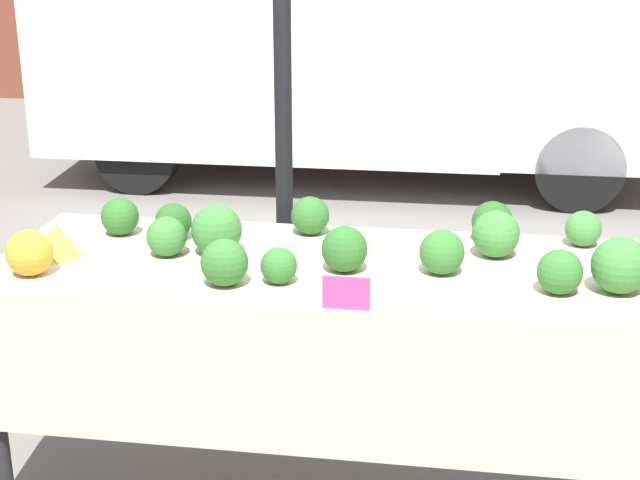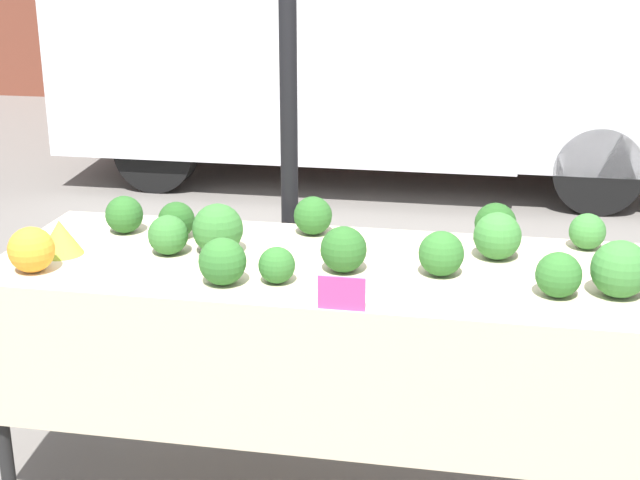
% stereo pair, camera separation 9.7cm
% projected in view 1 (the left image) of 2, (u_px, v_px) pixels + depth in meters
% --- Properties ---
extents(tent_pole, '(0.07, 0.07, 2.46)m').
position_uv_depth(tent_pole, '(283.00, 125.00, 3.54)').
color(tent_pole, black).
rests_on(tent_pole, ground_plane).
extents(parked_truck, '(5.10, 1.84, 2.59)m').
position_uv_depth(parked_truck, '(342.00, 14.00, 7.22)').
color(parked_truck, silver).
rests_on(parked_truck, ground_plane).
extents(market_table, '(2.24, 0.82, 0.88)m').
position_uv_depth(market_table, '(317.00, 298.00, 3.03)').
color(market_table, beige).
rests_on(market_table, ground_plane).
extents(orange_cauliflower, '(0.15, 0.15, 0.15)m').
position_uv_depth(orange_cauliflower, '(29.00, 253.00, 2.92)').
color(orange_cauliflower, orange).
rests_on(orange_cauliflower, market_table).
extents(romanesco_head, '(0.15, 0.15, 0.12)m').
position_uv_depth(romanesco_head, '(57.00, 240.00, 3.09)').
color(romanesco_head, '#93B238').
rests_on(romanesco_head, market_table).
extents(broccoli_head_0, '(0.18, 0.18, 0.18)m').
position_uv_depth(broccoli_head_0, '(217.00, 230.00, 3.11)').
color(broccoli_head_0, '#336B2D').
rests_on(broccoli_head_0, market_table).
extents(broccoli_head_1, '(0.15, 0.15, 0.15)m').
position_uv_depth(broccoli_head_1, '(442.00, 252.00, 2.93)').
color(broccoli_head_1, '#2D6628').
rests_on(broccoli_head_1, market_table).
extents(broccoli_head_2, '(0.14, 0.14, 0.14)m').
position_uv_depth(broccoli_head_2, '(120.00, 217.00, 3.32)').
color(broccoli_head_2, '#285B23').
rests_on(broccoli_head_2, market_table).
extents(broccoli_head_3, '(0.15, 0.15, 0.15)m').
position_uv_depth(broccoli_head_3, '(492.00, 222.00, 3.25)').
color(broccoli_head_3, '#23511E').
rests_on(broccoli_head_3, market_table).
extents(broccoli_head_4, '(0.14, 0.14, 0.14)m').
position_uv_depth(broccoli_head_4, '(310.00, 216.00, 3.33)').
color(broccoli_head_4, '#285B23').
rests_on(broccoli_head_4, market_table).
extents(broccoli_head_5, '(0.13, 0.13, 0.13)m').
position_uv_depth(broccoli_head_5, '(583.00, 229.00, 3.20)').
color(broccoli_head_5, '#387533').
rests_on(broccoli_head_5, market_table).
extents(broccoli_head_6, '(0.14, 0.14, 0.14)m').
position_uv_depth(broccoli_head_6, '(560.00, 272.00, 2.77)').
color(broccoli_head_6, '#2D6628').
rests_on(broccoli_head_6, market_table).
extents(broccoli_head_7, '(0.16, 0.16, 0.16)m').
position_uv_depth(broccoli_head_7, '(496.00, 234.00, 3.09)').
color(broccoli_head_7, '#387533').
rests_on(broccoli_head_7, market_table).
extents(broccoli_head_8, '(0.18, 0.18, 0.18)m').
position_uv_depth(broccoli_head_8, '(620.00, 266.00, 2.77)').
color(broccoli_head_8, '#387533').
rests_on(broccoli_head_8, market_table).
extents(broccoli_head_9, '(0.14, 0.14, 0.14)m').
position_uv_depth(broccoli_head_9, '(173.00, 221.00, 3.27)').
color(broccoli_head_9, '#23511E').
rests_on(broccoli_head_9, market_table).
extents(broccoli_head_10, '(0.12, 0.12, 0.12)m').
position_uv_depth(broccoli_head_10, '(279.00, 266.00, 2.85)').
color(broccoli_head_10, '#2D6628').
rests_on(broccoli_head_10, market_table).
extents(broccoli_head_11, '(0.15, 0.15, 0.15)m').
position_uv_depth(broccoli_head_11, '(344.00, 249.00, 2.95)').
color(broccoli_head_11, '#285B23').
rests_on(broccoli_head_11, market_table).
extents(broccoli_head_12, '(0.14, 0.14, 0.14)m').
position_uv_depth(broccoli_head_12, '(167.00, 237.00, 3.10)').
color(broccoli_head_12, '#336B2D').
rests_on(broccoli_head_12, market_table).
extents(broccoli_head_13, '(0.15, 0.15, 0.15)m').
position_uv_depth(broccoli_head_13, '(224.00, 263.00, 2.83)').
color(broccoli_head_13, '#2D6628').
rests_on(broccoli_head_13, market_table).
extents(price_sign, '(0.14, 0.01, 0.10)m').
position_uv_depth(price_sign, '(346.00, 293.00, 2.65)').
color(price_sign, '#E53D84').
rests_on(price_sign, market_table).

